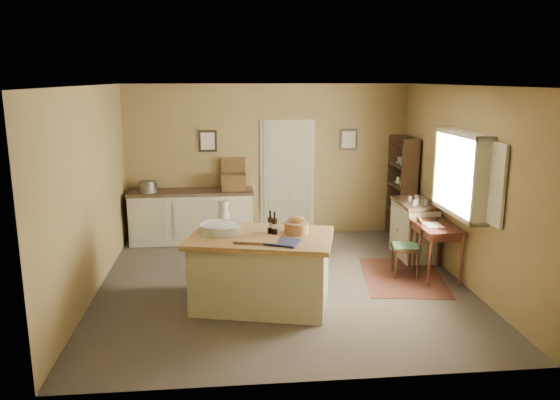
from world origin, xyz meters
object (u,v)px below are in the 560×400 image
Objects in this scene: work_island at (261,268)px; desk_chair at (406,248)px; sideboard at (192,214)px; right_cabinet at (414,229)px; writing_desk at (436,232)px; shelving_unit at (404,189)px.

work_island is 2.30m from desk_chair.
right_cabinet is (3.54, -1.22, -0.02)m from sideboard.
desk_chair is at bearing -116.28° from right_cabinet.
writing_desk is 1.04× the size of desk_chair.
right_cabinet is at bearing 46.93° from work_island.
right_cabinet is 1.09m from shelving_unit.
sideboard is (-1.00, 2.87, -0.00)m from work_island.
desk_chair is (3.14, -2.03, -0.07)m from sideboard.
work_island is 3.03m from right_cabinet.
work_island is at bearing -70.86° from sideboard.
work_island is 3.79m from shelving_unit.
right_cabinet reaches higher than writing_desk.
sideboard is 2.56× the size of desk_chair.
shelving_unit is at bearing 82.84° from desk_chair.
desk_chair is (-0.40, 0.08, -0.25)m from writing_desk.
right_cabinet is 0.55× the size of shelving_unit.
right_cabinet is (2.55, 1.65, -0.02)m from work_island.
work_island is at bearing -148.90° from desk_chair.
sideboard is 4.13m from writing_desk.
shelving_unit is (2.69, 2.63, 0.42)m from work_island.
desk_chair is at bearing 35.23° from work_island.
writing_desk is at bearing 30.50° from work_island.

